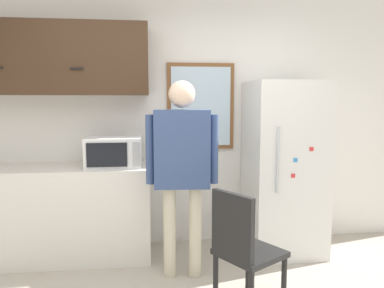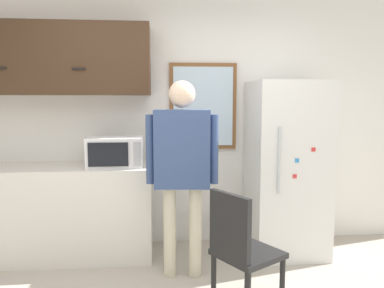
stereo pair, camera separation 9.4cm
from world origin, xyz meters
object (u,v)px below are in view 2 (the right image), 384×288
microwave (116,152)px  refrigerator (286,168)px  chair (240,247)px  person (182,158)px

microwave → refrigerator: 1.72m
microwave → refrigerator: refrigerator is taller
chair → refrigerator: bearing=-64.6°
microwave → refrigerator: bearing=-0.5°
person → chair: 0.93m
person → refrigerator: bearing=27.6°
person → refrigerator: size_ratio=0.99×
microwave → person: bearing=-37.5°
refrigerator → chair: size_ratio=1.89×
person → refrigerator: 1.20m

